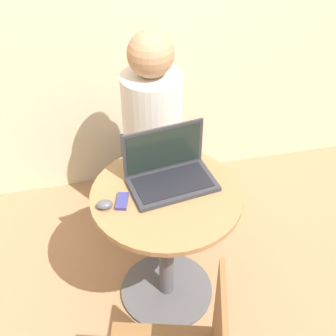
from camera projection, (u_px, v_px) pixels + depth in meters
The scene contains 6 objects.
ground_plane at pixel (167, 291), 2.47m from camera, with size 12.00×12.00×0.00m, color #9E704C.
round_table at pixel (166, 231), 2.17m from camera, with size 0.66×0.66×0.70m.
laptop at pixel (169, 171), 2.05m from camera, with size 0.40×0.28×0.24m.
cell_phone at pixel (122, 201), 1.97m from camera, with size 0.07×0.11×0.02m.
computer_mouse at pixel (105, 205), 1.94m from camera, with size 0.07×0.05×0.03m.
person_seated at pixel (152, 148), 2.56m from camera, with size 0.31×0.48×1.22m.
Camera 1 is at (-0.31, -1.44, 2.08)m, focal length 50.00 mm.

